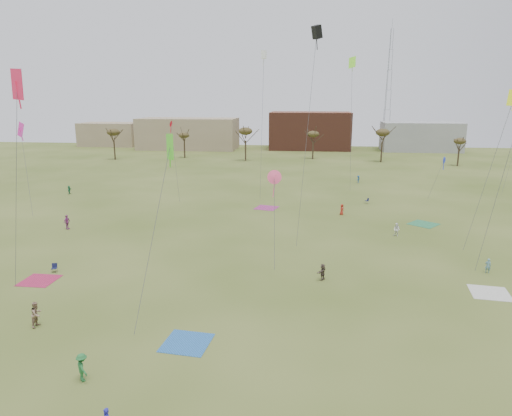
# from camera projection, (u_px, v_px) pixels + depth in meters

# --- Properties ---
(ground) EXTENTS (260.00, 260.00, 0.00)m
(ground) POSITION_uv_depth(u_px,v_px,m) (238.00, 308.00, 37.29)
(ground) COLOR #3C5019
(ground) RESTS_ON ground
(flyer_near_center) EXTENTS (1.28, 1.28, 1.78)m
(flyer_near_center) POSITION_uv_depth(u_px,v_px,m) (82.00, 367.00, 27.53)
(flyer_near_center) COLOR #236931
(flyer_near_center) RESTS_ON ground
(spectator_fore_b) EXTENTS (0.82, 1.01, 1.96)m
(spectator_fore_b) POSITION_uv_depth(u_px,v_px,m) (37.00, 314.00, 34.10)
(spectator_fore_b) COLOR #987861
(spectator_fore_b) RESTS_ON ground
(spectator_fore_c) EXTENTS (1.13, 1.51, 1.58)m
(spectator_fore_c) POSITION_uv_depth(u_px,v_px,m) (323.00, 272.00, 42.83)
(spectator_fore_c) COLOR brown
(spectator_fore_c) RESTS_ON ground
(flyer_mid_c) EXTENTS (0.60, 0.47, 1.46)m
(flyer_mid_c) POSITION_uv_depth(u_px,v_px,m) (488.00, 266.00, 44.58)
(flyer_mid_c) COLOR #6496A8
(flyer_mid_c) RESTS_ON ground
(spectator_mid_d) EXTENTS (0.62, 1.17, 1.90)m
(spectator_mid_d) POSITION_uv_depth(u_px,v_px,m) (67.00, 222.00, 59.35)
(spectator_mid_d) COLOR #A74594
(spectator_mid_d) RESTS_ON ground
(spectator_mid_e) EXTENTS (1.01, 0.98, 1.65)m
(spectator_mid_e) POSITION_uv_depth(u_px,v_px,m) (397.00, 230.00, 56.38)
(spectator_mid_e) COLOR white
(spectator_mid_e) RESTS_ON ground
(flyer_far_a) EXTENTS (0.56, 1.39, 1.46)m
(flyer_far_a) POSITION_uv_depth(u_px,v_px,m) (69.00, 190.00, 81.12)
(flyer_far_a) COLOR #277649
(flyer_far_a) RESTS_ON ground
(flyer_far_b) EXTENTS (0.84, 0.93, 1.59)m
(flyer_far_b) POSITION_uv_depth(u_px,v_px,m) (342.00, 209.00, 66.67)
(flyer_far_b) COLOR #AF2B1E
(flyer_far_b) RESTS_ON ground
(flyer_far_c) EXTENTS (0.98, 1.08, 1.46)m
(flyer_far_c) POSITION_uv_depth(u_px,v_px,m) (358.00, 179.00, 91.71)
(flyer_far_c) COLOR navy
(flyer_far_c) RESTS_ON ground
(blanket_red) EXTENTS (3.10, 3.10, 0.03)m
(blanket_red) POSITION_uv_depth(u_px,v_px,m) (39.00, 281.00, 42.83)
(blanket_red) COLOR #A92149
(blanket_red) RESTS_ON ground
(blanket_blue) EXTENTS (3.46, 3.46, 0.03)m
(blanket_blue) POSITION_uv_depth(u_px,v_px,m) (187.00, 343.00, 31.97)
(blanket_blue) COLOR #2966B1
(blanket_blue) RESTS_ON ground
(blanket_cream) EXTENTS (3.57, 3.57, 0.03)m
(blanket_cream) POSITION_uv_depth(u_px,v_px,m) (490.00, 293.00, 40.10)
(blanket_cream) COLOR silver
(blanket_cream) RESTS_ON ground
(blanket_plum) EXTENTS (3.97, 3.97, 0.03)m
(blanket_plum) POSITION_uv_depth(u_px,v_px,m) (266.00, 208.00, 70.95)
(blanket_plum) COLOR #992F72
(blanket_plum) RESTS_ON ground
(blanket_olive) EXTENTS (4.70, 4.70, 0.03)m
(blanket_olive) POSITION_uv_depth(u_px,v_px,m) (423.00, 224.00, 61.88)
(blanket_olive) COLOR #2D7B4C
(blanket_olive) RESTS_ON ground
(camp_chair_left) EXTENTS (0.63, 0.66, 0.87)m
(camp_chair_left) POSITION_uv_depth(u_px,v_px,m) (54.00, 270.00, 44.83)
(camp_chair_left) COLOR #15193C
(camp_chair_left) RESTS_ON ground
(camp_chair_right) EXTENTS (0.68, 0.65, 0.87)m
(camp_chair_right) POSITION_uv_depth(u_px,v_px,m) (367.00, 202.00, 73.95)
(camp_chair_right) COLOR #161A3D
(camp_chair_right) RESTS_ON ground
(kites_aloft) EXTENTS (76.77, 55.71, 23.11)m
(kites_aloft) POSITION_uv_depth(u_px,v_px,m) (290.00, 81.00, 56.67)
(kites_aloft) COLOR #E81B46
(kites_aloft) RESTS_ON ground
(tree_line) EXTENTS (117.44, 49.32, 8.91)m
(tree_line) POSITION_uv_depth(u_px,v_px,m) (277.00, 137.00, 112.29)
(tree_line) COLOR #3A2B1E
(tree_line) RESTS_ON ground
(building_tan) EXTENTS (32.00, 14.00, 10.00)m
(building_tan) POSITION_uv_depth(u_px,v_px,m) (188.00, 134.00, 151.14)
(building_tan) COLOR #937F60
(building_tan) RESTS_ON ground
(building_brick) EXTENTS (26.00, 16.00, 12.00)m
(building_brick) POSITION_uv_depth(u_px,v_px,m) (310.00, 131.00, 151.07)
(building_brick) COLOR brown
(building_brick) RESTS_ON ground
(building_grey) EXTENTS (24.00, 12.00, 9.00)m
(building_grey) POSITION_uv_depth(u_px,v_px,m) (421.00, 137.00, 145.42)
(building_grey) COLOR gray
(building_grey) RESTS_ON ground
(building_tan_west) EXTENTS (20.00, 12.00, 8.00)m
(building_tan_west) POSITION_uv_depth(u_px,v_px,m) (111.00, 134.00, 161.62)
(building_tan_west) COLOR #937F60
(building_tan_west) RESTS_ON ground
(radio_tower) EXTENTS (1.51, 1.72, 41.00)m
(radio_tower) POSITION_uv_depth(u_px,v_px,m) (388.00, 89.00, 149.87)
(radio_tower) COLOR #9EA3A8
(radio_tower) RESTS_ON ground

